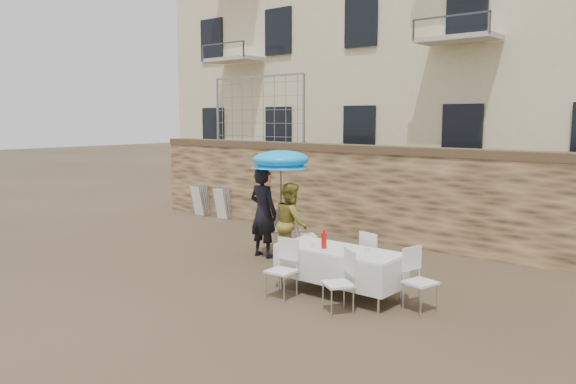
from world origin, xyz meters
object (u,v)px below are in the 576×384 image
Objects in this scene: chair_stack_right at (226,203)px; table_chair_front_right at (338,282)px; man_suit at (263,212)px; table_chair_side at (421,281)px; soda_bottle at (324,241)px; couple_chair_right at (306,234)px; chair_stack_left at (205,200)px; table_chair_front_left at (281,269)px; woman_dress at (291,223)px; umbrella at (281,162)px; banquet_table at (339,251)px; table_chair_back at (375,259)px; couple_chair_left at (280,230)px.

table_chair_front_right is at bearing -32.69° from chair_stack_right.
man_suit is 1.95× the size of table_chair_side.
man_suit is 7.22× the size of soda_bottle.
soda_bottle is (1.77, -1.80, 0.43)m from couple_chair_right.
couple_chair_right is 1.04× the size of chair_stack_right.
table_chair_front_right is at bearing 147.81° from table_chair_side.
soda_bottle reaches higher than chair_stack_left.
chair_stack_left is at bearing 143.17° from table_chair_front_left.
man_suit reaches higher than table_chair_side.
couple_chair_right is at bearing 169.69° from table_chair_front_right.
couple_chair_right and table_chair_front_left have the same top height.
woman_dress is at bearing 135.04° from couple_chair_right.
umbrella is at bearing -164.96° from man_suit.
chair_stack_left is (-5.46, 2.11, -0.02)m from couple_chair_right.
table_chair_front_right is at bearing -174.12° from woman_dress.
table_chair_front_left is 1.00× the size of table_chair_front_right.
banquet_table is 1.43m from table_chair_side.
soda_bottle is 1.11m from table_chair_back.
table_chair_side is at bearing -24.78° from chair_stack_right.
table_chair_back is at bearing -9.21° from umbrella.
woman_dress reaches higher than table_chair_front_right.
table_chair_side reaches higher than chair_stack_left.
table_chair_side is at bearing 141.77° from couple_chair_left.
banquet_table is 0.99m from table_chair_front_left.
woman_dress is at bearing -178.99° from man_suit.
chair_stack_right is (-4.26, 2.56, -1.53)m from umbrella.
man_suit reaches higher than soda_bottle.
couple_chair_right is 5.85m from chair_stack_left.
table_chair_front_left is (2.07, -1.85, -0.46)m from man_suit.
table_chair_front_right reaches higher than chair_stack_right.
umbrella is 2.86m from banquet_table.
table_chair_back is at bearing 146.12° from couple_chair_left.
umbrella reaches higher than chair_stack_left.
woman_dress is at bearing -15.95° from umbrella.
umbrella is at bearing 152.14° from banquet_table.
table_chair_front_left is (1.37, -2.40, 0.00)m from couple_chair_right.
soda_bottle is (2.47, -1.25, -0.03)m from man_suit.
man_suit is at bearing 78.00° from couple_chair_right.
table_chair_side is (3.37, -1.55, 0.00)m from couple_chair_right.
man_suit is 1.95× the size of table_chair_back.
man_suit is at bearing 157.61° from banquet_table.
umbrella reaches higher than couple_chair_left.
couple_chair_right is 2.76m from table_chair_front_left.
table_chair_back is at bearing 175.03° from man_suit.
chair_stack_left is (-4.76, 2.11, -0.02)m from couple_chair_left.
table_chair_side reaches higher than chair_stack_right.
man_suit is at bearing 72.62° from couple_chair_left.
woman_dress is 1.69× the size of table_chair_back.
banquet_table is 0.86m from table_chair_back.
chair_stack_right is (0.90, 0.00, 0.00)m from chair_stack_left.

